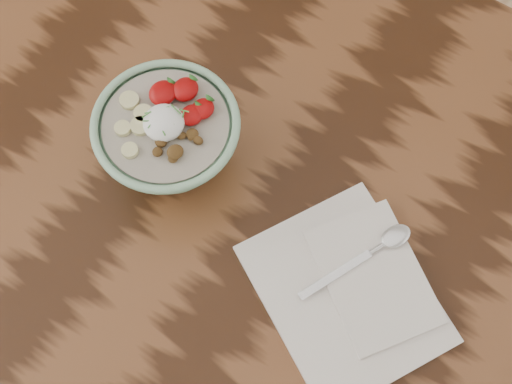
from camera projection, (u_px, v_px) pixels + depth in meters
table at (178, 157)px, 108.33cm from camera, size 160.00×90.00×75.00cm
breakfast_bowl at (169, 138)px, 92.03cm from camera, size 18.81×18.81×12.57cm
napkin at (351, 290)px, 90.20cm from camera, size 30.59×28.73×1.49cm
spoon at (381, 246)px, 91.16cm from camera, size 8.73×16.35×0.89cm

